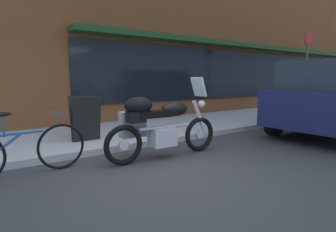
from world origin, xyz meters
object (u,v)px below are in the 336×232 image
(sandwich_board_sign, at_px, (85,118))
(parking_sign_pole, at_px, (306,68))
(parked_bicycle, at_px, (21,151))
(touring_motorcycle, at_px, (158,124))

(sandwich_board_sign, distance_m, parking_sign_pole, 7.43)
(parked_bicycle, bearing_deg, sandwich_board_sign, 44.10)
(touring_motorcycle, xyz_separation_m, parked_bicycle, (-2.05, 0.30, -0.23))
(sandwich_board_sign, height_order, parking_sign_pole, parking_sign_pole)
(parked_bicycle, height_order, sandwich_board_sign, sandwich_board_sign)
(parked_bicycle, xyz_separation_m, parking_sign_pole, (8.59, 0.76, 1.36))
(sandwich_board_sign, bearing_deg, parked_bicycle, -135.90)
(touring_motorcycle, distance_m, parked_bicycle, 2.08)
(parking_sign_pole, bearing_deg, touring_motorcycle, -170.81)
(touring_motorcycle, bearing_deg, parked_bicycle, 171.64)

